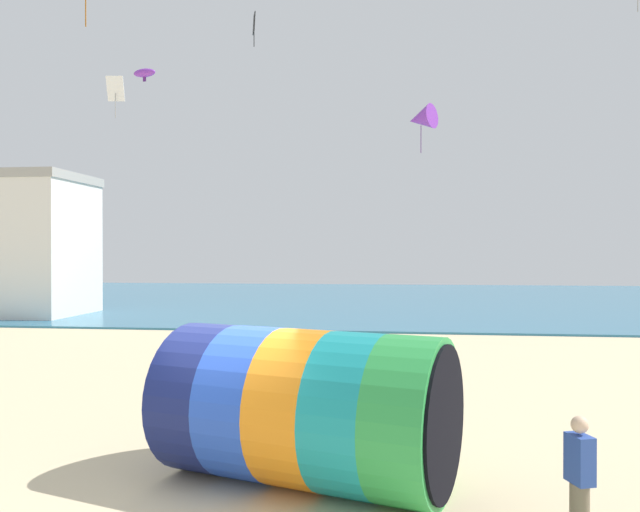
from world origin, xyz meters
TOP-DOWN VIEW (x-y plane):
  - ground_plane at (0.00, 0.00)m, footprint 120.00×120.00m
  - sea at (0.00, 38.48)m, footprint 120.00×40.00m
  - giant_inflatable_tube at (1.41, 0.20)m, footprint 4.96×3.67m
  - kite_handler at (5.06, -1.43)m, footprint 0.32×0.41m
  - kite_black_diamond at (-2.62, 14.16)m, footprint 0.23×0.52m
  - kite_white_diamond at (-7.69, 12.98)m, footprint 0.68×0.40m
  - kite_purple_delta at (3.85, 16.53)m, footprint 1.51×1.47m
  - kite_purple_parafoil at (-7.55, 15.39)m, footprint 1.12×0.70m
  - promenade_building at (-19.54, 23.58)m, footprint 9.66×5.79m

SIDE VIEW (x-z plane):
  - ground_plane at x=0.00m, z-range 0.00..0.00m
  - sea at x=0.00m, z-range 0.00..0.10m
  - kite_handler at x=5.06m, z-range 0.01..1.64m
  - giant_inflatable_tube at x=1.41m, z-range 0.00..2.44m
  - promenade_building at x=-19.54m, z-range 0.01..8.05m
  - kite_purple_delta at x=3.85m, z-range 8.15..10.13m
  - kite_white_diamond at x=-7.69m, z-range 9.01..10.56m
  - kite_purple_parafoil at x=-7.55m, z-range 10.79..11.38m
  - kite_black_diamond at x=-2.62m, z-range 11.81..13.10m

